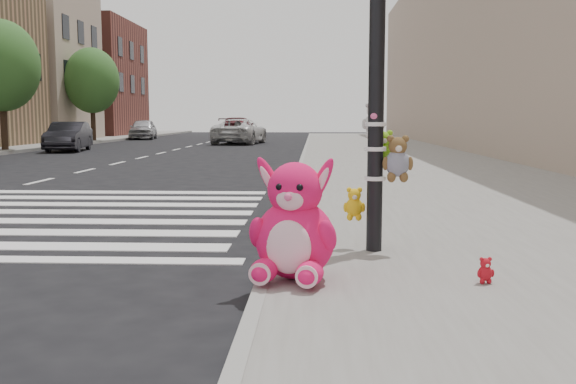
# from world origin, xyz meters

# --- Properties ---
(ground) EXTENTS (120.00, 120.00, 0.00)m
(ground) POSITION_xyz_m (0.00, 0.00, 0.00)
(ground) COLOR black
(ground) RESTS_ON ground
(sidewalk_near) EXTENTS (7.00, 80.00, 0.14)m
(sidewalk_near) POSITION_xyz_m (5.00, 10.00, 0.07)
(sidewalk_near) COLOR slate
(sidewalk_near) RESTS_ON ground
(curb_edge) EXTENTS (0.12, 80.00, 0.15)m
(curb_edge) POSITION_xyz_m (1.55, 10.00, 0.07)
(curb_edge) COLOR gray
(curb_edge) RESTS_ON ground
(bld_far_d) EXTENTS (6.00, 8.00, 10.00)m
(bld_far_d) POSITION_xyz_m (-15.50, 35.00, 5.00)
(bld_far_d) COLOR tan
(bld_far_d) RESTS_ON ground
(bld_far_e) EXTENTS (6.00, 10.00, 9.00)m
(bld_far_e) POSITION_xyz_m (-15.50, 46.00, 4.50)
(bld_far_e) COLOR brown
(bld_far_e) RESTS_ON ground
(bld_near) EXTENTS (5.00, 60.00, 10.00)m
(bld_near) POSITION_xyz_m (10.50, 20.00, 5.00)
(bld_near) COLOR tan
(bld_near) RESTS_ON ground
(signal_pole) EXTENTS (0.70, 0.49, 4.00)m
(signal_pole) POSITION_xyz_m (2.63, 1.81, 1.76)
(signal_pole) COLOR black
(signal_pole) RESTS_ON sidewalk_near
(tree_far_b) EXTENTS (3.20, 3.20, 5.44)m
(tree_far_b) POSITION_xyz_m (-11.20, 22.00, 3.65)
(tree_far_b) COLOR #382619
(tree_far_b) RESTS_ON sidewalk_far
(tree_far_c) EXTENTS (3.20, 3.20, 5.44)m
(tree_far_c) POSITION_xyz_m (-11.20, 33.00, 3.65)
(tree_far_c) COLOR #382619
(tree_far_c) RESTS_ON sidewalk_far
(pink_bunny) EXTENTS (0.78, 0.87, 1.06)m
(pink_bunny) POSITION_xyz_m (1.81, 0.57, 0.57)
(pink_bunny) COLOR #FF1562
(pink_bunny) RESTS_ON sidewalk_near
(red_teddy) EXTENTS (0.17, 0.13, 0.22)m
(red_teddy) POSITION_xyz_m (3.40, 0.50, 0.25)
(red_teddy) COLOR red
(red_teddy) RESTS_ON sidewalk_near
(car_dark_far) EXTENTS (1.98, 4.14, 1.31)m
(car_dark_far) POSITION_xyz_m (-8.96, 23.34, 0.65)
(car_dark_far) COLOR black
(car_dark_far) RESTS_ON ground
(car_white_near) EXTENTS (2.91, 5.32, 1.41)m
(car_white_near) POSITION_xyz_m (-2.28, 31.61, 0.71)
(car_white_near) COLOR silver
(car_white_near) RESTS_ON ground
(car_maroon_near) EXTENTS (2.40, 5.26, 1.49)m
(car_maroon_near) POSITION_xyz_m (-3.50, 40.88, 0.75)
(car_maroon_near) COLOR #50161D
(car_maroon_near) RESTS_ON ground
(car_silver_deep) EXTENTS (2.25, 4.30, 1.40)m
(car_silver_deep) POSITION_xyz_m (-9.80, 38.85, 0.70)
(car_silver_deep) COLOR #B0B0B5
(car_silver_deep) RESTS_ON ground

